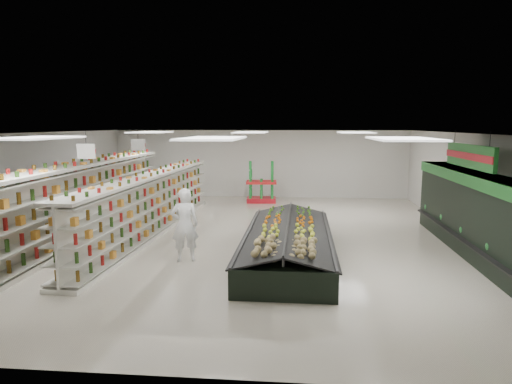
# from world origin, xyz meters

# --- Properties ---
(floor) EXTENTS (16.00, 16.00, 0.00)m
(floor) POSITION_xyz_m (0.00, 0.00, 0.00)
(floor) COLOR beige
(floor) RESTS_ON ground
(ceiling) EXTENTS (14.00, 16.00, 0.02)m
(ceiling) POSITION_xyz_m (0.00, 0.00, 3.20)
(ceiling) COLOR white
(ceiling) RESTS_ON wall_back
(wall_back) EXTENTS (14.00, 0.02, 3.20)m
(wall_back) POSITION_xyz_m (0.00, 8.00, 1.60)
(wall_back) COLOR silver
(wall_back) RESTS_ON floor
(wall_front) EXTENTS (14.00, 0.02, 3.20)m
(wall_front) POSITION_xyz_m (0.00, -8.00, 1.60)
(wall_front) COLOR silver
(wall_front) RESTS_ON floor
(wall_left) EXTENTS (0.02, 16.00, 3.20)m
(wall_left) POSITION_xyz_m (-7.00, 0.00, 1.60)
(wall_left) COLOR silver
(wall_left) RESTS_ON floor
(wall_right) EXTENTS (0.02, 16.00, 3.20)m
(wall_right) POSITION_xyz_m (7.00, 0.00, 1.60)
(wall_right) COLOR silver
(wall_right) RESTS_ON floor
(produce_wall_case) EXTENTS (0.93, 8.00, 2.20)m
(produce_wall_case) POSITION_xyz_m (6.53, -1.50, 1.24)
(produce_wall_case) COLOR black
(produce_wall_case) RESTS_ON floor
(aisle_sign_near) EXTENTS (0.52, 0.06, 0.75)m
(aisle_sign_near) POSITION_xyz_m (-3.80, -2.00, 2.75)
(aisle_sign_near) COLOR white
(aisle_sign_near) RESTS_ON ceiling
(aisle_sign_far) EXTENTS (0.52, 0.06, 0.75)m
(aisle_sign_far) POSITION_xyz_m (-3.80, 2.00, 2.75)
(aisle_sign_far) COLOR white
(aisle_sign_far) RESTS_ON ceiling
(hortifruti_banner) EXTENTS (0.12, 3.20, 0.95)m
(hortifruti_banner) POSITION_xyz_m (6.25, -1.50, 2.65)
(hortifruti_banner) COLOR #1C6B24
(hortifruti_banner) RESTS_ON ceiling
(gondola_left) EXTENTS (1.21, 13.16, 2.28)m
(gondola_left) POSITION_xyz_m (-4.83, -0.68, 1.05)
(gondola_left) COLOR white
(gondola_left) RESTS_ON floor
(gondola_center) EXTENTS (1.20, 10.99, 1.90)m
(gondola_center) POSITION_xyz_m (-2.81, 0.24, 0.87)
(gondola_center) COLOR white
(gondola_center) RESTS_ON floor
(produce_island) EXTENTS (2.34, 6.31, 0.94)m
(produce_island) POSITION_xyz_m (1.60, -2.07, 0.43)
(produce_island) COLOR black
(produce_island) RESTS_ON floor
(soda_endcap) EXTENTS (1.39, 0.99, 1.71)m
(soda_endcap) POSITION_xyz_m (0.22, 6.46, 0.83)
(soda_endcap) COLOR red
(soda_endcap) RESTS_ON floor
(shopper_main) EXTENTS (0.79, 0.63, 1.88)m
(shopper_main) POSITION_xyz_m (-1.00, -2.66, 0.94)
(shopper_main) COLOR white
(shopper_main) RESTS_ON floor
(shopper_background) EXTENTS (0.66, 0.89, 1.63)m
(shopper_background) POSITION_xyz_m (-2.92, 4.57, 0.81)
(shopper_background) COLOR tan
(shopper_background) RESTS_ON floor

